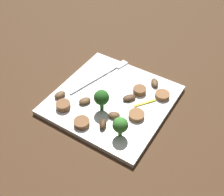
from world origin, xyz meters
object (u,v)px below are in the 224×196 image
(broccoli_floret_0, at_px, (120,125))
(mushroom_3, at_px, (60,95))
(plate, at_px, (112,100))
(sausage_slice_2, at_px, (136,115))
(mushroom_5, at_px, (129,98))
(pepper_strip_1, at_px, (145,103))
(broccoli_floret_1, at_px, (100,97))
(sausage_slice_1, at_px, (82,123))
(mushroom_1, at_px, (114,115))
(sausage_slice_0, at_px, (140,90))
(mushroom_0, at_px, (155,83))
(mushroom_2, at_px, (85,101))
(sausage_slice_3, at_px, (63,105))
(mushroom_4, at_px, (103,124))
(fork, at_px, (104,74))
(sausage_slice_4, at_px, (162,95))

(broccoli_floret_0, xyz_separation_m, mushroom_3, (0.02, 0.17, -0.02))
(plate, distance_m, sausage_slice_2, 0.08)
(mushroom_5, height_order, pepper_strip_1, mushroom_5)
(broccoli_floret_1, relative_size, sausage_slice_2, 1.53)
(sausage_slice_1, xyz_separation_m, mushroom_1, (0.05, -0.05, -0.00))
(sausage_slice_0, relative_size, sausage_slice_2, 0.87)
(sausage_slice_0, height_order, pepper_strip_1, sausage_slice_0)
(plate, relative_size, sausage_slice_1, 7.63)
(mushroom_0, bearing_deg, mushroom_2, 142.53)
(sausage_slice_1, bearing_deg, mushroom_5, -21.89)
(plate, bearing_deg, pepper_strip_1, -71.01)
(broccoli_floret_1, relative_size, pepper_strip_1, 1.02)
(broccoli_floret_0, height_order, mushroom_3, broccoli_floret_0)
(pepper_strip_1, bearing_deg, mushroom_5, 101.45)
(sausage_slice_3, distance_m, pepper_strip_1, 0.18)
(broccoli_floret_0, distance_m, mushroom_3, 0.18)
(broccoli_floret_0, height_order, mushroom_4, broccoli_floret_0)
(sausage_slice_2, bearing_deg, mushroom_2, 101.80)
(plate, relative_size, mushroom_3, 9.37)
(plate, height_order, mushroom_5, mushroom_5)
(broccoli_floret_1, height_order, mushroom_0, broccoli_floret_1)
(sausage_slice_1, bearing_deg, mushroom_4, -63.42)
(sausage_slice_2, distance_m, mushroom_3, 0.18)
(mushroom_5, bearing_deg, fork, 66.66)
(plate, height_order, broccoli_floret_1, broccoli_floret_1)
(fork, relative_size, mushroom_1, 7.08)
(sausage_slice_2, xyz_separation_m, mushroom_5, (0.04, 0.04, 0.00))
(broccoli_floret_0, bearing_deg, plate, 41.01)
(sausage_slice_4, relative_size, mushroom_0, 1.10)
(plate, distance_m, sausage_slice_1, 0.10)
(mushroom_2, bearing_deg, sausage_slice_4, -51.74)
(mushroom_5, bearing_deg, sausage_slice_1, 158.11)
(sausage_slice_1, relative_size, mushroom_5, 1.07)
(broccoli_floret_0, bearing_deg, mushroom_3, 83.21)
(sausage_slice_4, bearing_deg, fork, 92.33)
(mushroom_5, relative_size, pepper_strip_1, 0.59)
(pepper_strip_1, bearing_deg, mushroom_4, 157.44)
(broccoli_floret_0, xyz_separation_m, mushroom_5, (0.10, 0.03, -0.03))
(sausage_slice_1, relative_size, sausage_slice_2, 0.96)
(plate, distance_m, mushroom_2, 0.06)
(sausage_slice_2, xyz_separation_m, mushroom_1, (-0.03, 0.04, 0.00))
(sausage_slice_0, distance_m, sausage_slice_1, 0.16)
(mushroom_0, height_order, mushroom_3, same)
(broccoli_floret_0, xyz_separation_m, mushroom_4, (0.00, 0.04, -0.02))
(sausage_slice_4, height_order, mushroom_5, same)
(broccoli_floret_0, xyz_separation_m, sausage_slice_2, (0.06, -0.00, -0.03))
(sausage_slice_4, bearing_deg, sausage_slice_1, 147.06)
(mushroom_2, relative_size, mushroom_3, 1.02)
(sausage_slice_2, xyz_separation_m, pepper_strip_1, (0.04, 0.00, -0.00))
(mushroom_4, height_order, pepper_strip_1, mushroom_4)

